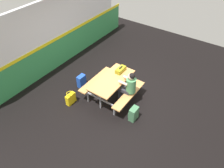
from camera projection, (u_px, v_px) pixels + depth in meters
name	position (u px, v px, depth m)	size (l,w,h in m)	color
ground_plane	(119.00, 89.00, 7.32)	(10.00, 10.00, 0.02)	black
accent_backdrop	(57.00, 35.00, 7.69)	(8.00, 0.14, 2.60)	#338C4C
picnic_table_main	(112.00, 83.00, 6.67)	(1.61, 1.56, 0.74)	tan
student_nearer	(129.00, 85.00, 6.39)	(0.36, 0.53, 1.21)	#2D2D38
toolbox_grey	(121.00, 70.00, 6.82)	(0.40, 0.18, 0.18)	olive
backpack_dark	(81.00, 81.00, 7.31)	(0.30, 0.22, 0.44)	#1E47B2
tote_bag_bright	(71.00, 98.00, 6.70)	(0.34, 0.21, 0.43)	yellow
satchel_spare	(133.00, 114.00, 6.19)	(0.30, 0.22, 0.44)	#3F724C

